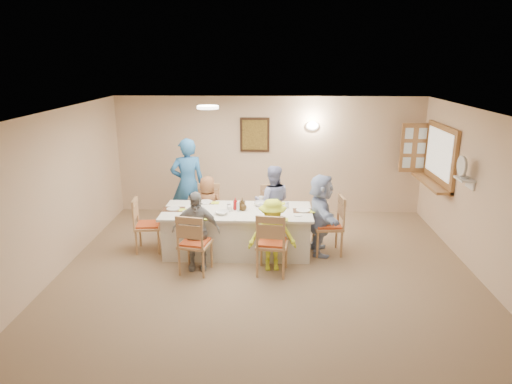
{
  "coord_description": "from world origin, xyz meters",
  "views": [
    {
      "loc": [
        0.07,
        -6.07,
        3.24
      ],
      "look_at": [
        -0.2,
        1.4,
        1.05
      ],
      "focal_mm": 32.0,
      "sensor_mm": 36.0,
      "label": 1
    }
  ],
  "objects_px": {
    "diner_back_left": "(208,207)",
    "caregiver": "(188,184)",
    "diner_back_right": "(272,202)",
    "desk_fan": "(464,170)",
    "diner_front_left": "(196,231)",
    "dining_table": "(237,231)",
    "chair_front_right": "(272,242)",
    "chair_left_end": "(148,225)",
    "diner_right_end": "(321,214)",
    "chair_back_left": "(209,210)",
    "diner_front_right": "(272,235)",
    "condiment_ketchup": "(235,204)",
    "chair_right_end": "(328,225)",
    "chair_back_right": "(272,211)",
    "serving_hatch": "(440,156)",
    "chair_front_left": "(195,242)"
  },
  "relations": [
    {
      "from": "chair_back_left",
      "to": "caregiver",
      "type": "distance_m",
      "value": 0.71
    },
    {
      "from": "chair_front_left",
      "to": "chair_right_end",
      "type": "relative_size",
      "value": 0.96
    },
    {
      "from": "chair_front_right",
      "to": "diner_front_left",
      "type": "height_order",
      "value": "diner_front_left"
    },
    {
      "from": "desk_fan",
      "to": "condiment_ketchup",
      "type": "xyz_separation_m",
      "value": [
        -3.65,
        0.25,
        -0.68
      ]
    },
    {
      "from": "serving_hatch",
      "to": "chair_back_left",
      "type": "distance_m",
      "value": 4.46
    },
    {
      "from": "chair_front_right",
      "to": "diner_front_right",
      "type": "bearing_deg",
      "value": -82.57
    },
    {
      "from": "condiment_ketchup",
      "to": "diner_back_left",
      "type": "bearing_deg",
      "value": 130.89
    },
    {
      "from": "diner_back_right",
      "to": "desk_fan",
      "type": "bearing_deg",
      "value": 161.59
    },
    {
      "from": "chair_back_left",
      "to": "diner_back_left",
      "type": "xyz_separation_m",
      "value": [
        0.0,
        -0.12,
        0.11
      ]
    },
    {
      "from": "diner_back_left",
      "to": "dining_table",
      "type": "bearing_deg",
      "value": 134.05
    },
    {
      "from": "dining_table",
      "to": "chair_back_right",
      "type": "bearing_deg",
      "value": 53.13
    },
    {
      "from": "chair_back_left",
      "to": "diner_front_right",
      "type": "bearing_deg",
      "value": -56.65
    },
    {
      "from": "chair_front_left",
      "to": "diner_back_right",
      "type": "height_order",
      "value": "diner_back_right"
    },
    {
      "from": "chair_front_right",
      "to": "caregiver",
      "type": "relative_size",
      "value": 0.57
    },
    {
      "from": "caregiver",
      "to": "diner_back_right",
      "type": "bearing_deg",
      "value": 147.85
    },
    {
      "from": "chair_left_end",
      "to": "diner_back_left",
      "type": "bearing_deg",
      "value": -60.64
    },
    {
      "from": "dining_table",
      "to": "caregiver",
      "type": "bearing_deg",
      "value": 132.4
    },
    {
      "from": "diner_front_right",
      "to": "caregiver",
      "type": "height_order",
      "value": "caregiver"
    },
    {
      "from": "chair_back_left",
      "to": "chair_right_end",
      "type": "relative_size",
      "value": 0.93
    },
    {
      "from": "chair_back_right",
      "to": "caregiver",
      "type": "xyz_separation_m",
      "value": [
        -1.65,
        0.35,
        0.42
      ]
    },
    {
      "from": "dining_table",
      "to": "chair_left_end",
      "type": "relative_size",
      "value": 2.66
    },
    {
      "from": "chair_left_end",
      "to": "condiment_ketchup",
      "type": "relative_size",
      "value": 4.46
    },
    {
      "from": "dining_table",
      "to": "chair_left_end",
      "type": "height_order",
      "value": "chair_left_end"
    },
    {
      "from": "diner_back_left",
      "to": "caregiver",
      "type": "xyz_separation_m",
      "value": [
        -0.45,
        0.47,
        0.31
      ]
    },
    {
      "from": "chair_back_left",
      "to": "diner_right_end",
      "type": "bearing_deg",
      "value": -27.29
    },
    {
      "from": "dining_table",
      "to": "diner_back_right",
      "type": "relative_size",
      "value": 1.83
    },
    {
      "from": "serving_hatch",
      "to": "chair_front_left",
      "type": "height_order",
      "value": "serving_hatch"
    },
    {
      "from": "diner_back_left",
      "to": "caregiver",
      "type": "height_order",
      "value": "caregiver"
    },
    {
      "from": "caregiver",
      "to": "condiment_ketchup",
      "type": "height_order",
      "value": "caregiver"
    },
    {
      "from": "chair_right_end",
      "to": "diner_back_right",
      "type": "bearing_deg",
      "value": -130.37
    },
    {
      "from": "desk_fan",
      "to": "chair_front_left",
      "type": "height_order",
      "value": "desk_fan"
    },
    {
      "from": "diner_back_left",
      "to": "caregiver",
      "type": "bearing_deg",
      "value": -43.62
    },
    {
      "from": "chair_back_right",
      "to": "diner_front_left",
      "type": "height_order",
      "value": "diner_front_left"
    },
    {
      "from": "desk_fan",
      "to": "condiment_ketchup",
      "type": "height_order",
      "value": "desk_fan"
    },
    {
      "from": "dining_table",
      "to": "chair_front_right",
      "type": "distance_m",
      "value": 1.01
    },
    {
      "from": "chair_back_right",
      "to": "diner_right_end",
      "type": "bearing_deg",
      "value": -52.5
    },
    {
      "from": "chair_front_left",
      "to": "chair_left_end",
      "type": "height_order",
      "value": "chair_front_left"
    },
    {
      "from": "chair_front_right",
      "to": "diner_back_right",
      "type": "relative_size",
      "value": 0.74
    },
    {
      "from": "chair_front_left",
      "to": "diner_back_right",
      "type": "xyz_separation_m",
      "value": [
        1.2,
        1.48,
        0.2
      ]
    },
    {
      "from": "dining_table",
      "to": "chair_front_left",
      "type": "relative_size",
      "value": 2.56
    },
    {
      "from": "desk_fan",
      "to": "diner_right_end",
      "type": "height_order",
      "value": "desk_fan"
    },
    {
      "from": "chair_front_left",
      "to": "diner_right_end",
      "type": "relative_size",
      "value": 0.71
    },
    {
      "from": "dining_table",
      "to": "chair_right_end",
      "type": "relative_size",
      "value": 2.47
    },
    {
      "from": "diner_back_right",
      "to": "caregiver",
      "type": "height_order",
      "value": "caregiver"
    },
    {
      "from": "condiment_ketchup",
      "to": "desk_fan",
      "type": "bearing_deg",
      "value": -3.99
    },
    {
      "from": "chair_back_right",
      "to": "chair_front_right",
      "type": "distance_m",
      "value": 1.6
    },
    {
      "from": "chair_left_end",
      "to": "diner_right_end",
      "type": "relative_size",
      "value": 0.68
    },
    {
      "from": "dining_table",
      "to": "serving_hatch",
      "type": "bearing_deg",
      "value": 16.74
    },
    {
      "from": "desk_fan",
      "to": "chair_front_left",
      "type": "xyz_separation_m",
      "value": [
        -4.22,
        -0.57,
        -1.06
      ]
    },
    {
      "from": "desk_fan",
      "to": "diner_front_left",
      "type": "xyz_separation_m",
      "value": [
        -4.22,
        -0.45,
        -0.91
      ]
    }
  ]
}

